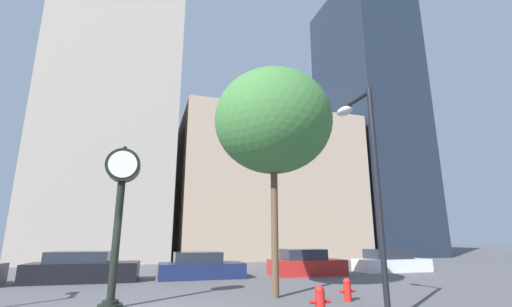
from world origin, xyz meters
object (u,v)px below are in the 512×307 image
fire_hydrant_far (320,299)px  bare_tree (273,122)px  car_navy (200,267)px  car_red (306,264)px  car_black (83,269)px  street_clock (120,195)px  street_lamp_right (365,160)px  fire_hydrant_near (347,289)px  car_white (391,262)px

fire_hydrant_far → bare_tree: bearing=95.0°
bare_tree → fire_hydrant_far: bearing=-85.0°
fire_hydrant_far → car_navy: bearing=101.0°
car_red → car_navy: bearing=179.6°
car_black → car_red: bearing=0.6°
street_clock → street_lamp_right: 7.04m
street_lamp_right → car_red: bearing=73.7°
car_navy → fire_hydrant_near: 8.26m
car_navy → fire_hydrant_near: bearing=-64.6°
car_white → car_red: bearing=-175.1°
street_clock → fire_hydrant_near: (6.83, -1.02, -2.76)m
car_black → street_lamp_right: bearing=-49.0°
car_red → fire_hydrant_far: (-3.72, -8.53, -0.20)m
car_red → fire_hydrant_far: 9.31m
car_red → street_lamp_right: (-2.82, -9.62, 3.30)m
car_white → car_black: bearing=-179.1°
fire_hydrant_near → bare_tree: 6.11m
street_lamp_right → car_navy: bearing=104.8°
fire_hydrant_near → fire_hydrant_far: size_ratio=0.99×
car_navy → street_lamp_right: bearing=-73.8°
car_black → fire_hydrant_far: car_black is taller
street_clock → bare_tree: bearing=3.1°
car_white → street_lamp_right: bearing=-128.6°
car_black → car_white: size_ratio=1.10×
street_clock → car_black: 7.35m
fire_hydrant_near → street_lamp_right: size_ratio=0.12×
car_black → fire_hydrant_near: car_black is taller
fire_hydrant_far → bare_tree: (-0.23, 2.62, 5.67)m
car_black → street_lamp_right: (7.83, -10.11, 3.30)m
car_navy → fire_hydrant_near: (3.36, -7.54, -0.17)m
car_navy → car_red: size_ratio=1.04×
car_navy → car_white: bearing=1.3°
car_red → car_white: (5.56, 0.33, -0.03)m
car_navy → fire_hydrant_far: (1.73, -8.87, -0.16)m
fire_hydrant_far → car_white: bearing=43.7°
fire_hydrant_near → car_red: bearing=73.9°
car_navy → car_red: (5.45, -0.34, 0.04)m
street_lamp_right → bare_tree: size_ratio=0.72×
car_black → fire_hydrant_far: bearing=-49.3°
car_navy → street_clock: bearing=-116.6°
car_navy → car_red: car_red is taller
car_navy → fire_hydrant_near: size_ratio=5.96×
car_white → street_lamp_right: 13.42m
car_white → bare_tree: (-9.51, -6.24, 5.50)m
car_red → bare_tree: bare_tree is taller
car_black → car_navy: 5.20m
fire_hydrant_far → fire_hydrant_near: bearing=39.0°
street_lamp_right → fire_hydrant_near: bearing=73.2°
car_black → car_white: car_black is taller
street_clock → bare_tree: 5.76m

